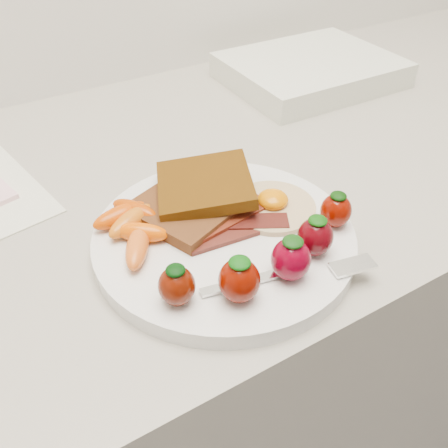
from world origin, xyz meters
TOP-DOWN VIEW (x-y plane):
  - counter at (0.00, 1.70)m, footprint 2.00×0.60m
  - plate at (-0.01, 1.55)m, footprint 0.27×0.27m
  - toast_lower at (-0.02, 1.60)m, footprint 0.13×0.13m
  - toast_upper at (0.00, 1.61)m, footprint 0.13×0.13m
  - fried_egg at (0.06, 1.56)m, footprint 0.11×0.11m
  - bacon_strips at (0.01, 1.55)m, footprint 0.12×0.07m
  - baby_carrots at (-0.09, 1.60)m, footprint 0.07×0.12m
  - strawberries at (0.00, 1.48)m, footprint 0.22×0.07m
  - fork at (0.02, 1.46)m, footprint 0.16×0.06m
  - appliance at (0.34, 1.84)m, footprint 0.27×0.22m

SIDE VIEW (x-z plane):
  - counter at x=0.00m, z-range 0.00..0.90m
  - plate at x=-0.01m, z-range 0.90..0.92m
  - appliance at x=0.34m, z-range 0.90..0.94m
  - fork at x=0.02m, z-range 0.92..0.92m
  - bacon_strips at x=0.01m, z-range 0.92..0.93m
  - fried_egg at x=0.06m, z-range 0.91..0.93m
  - toast_lower at x=-0.02m, z-range 0.92..0.93m
  - baby_carrots at x=-0.09m, z-range 0.92..0.94m
  - strawberries at x=0.00m, z-range 0.92..0.96m
  - toast_upper at x=0.00m, z-range 0.93..0.95m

